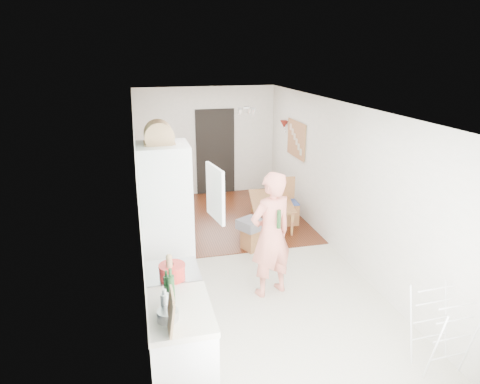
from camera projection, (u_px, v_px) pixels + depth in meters
name	position (u px, v px, depth m)	size (l,w,h in m)	color
room_shell	(244.00, 187.00, 6.63)	(3.20, 7.00, 2.50)	beige
floor	(244.00, 259.00, 7.02)	(3.20, 7.00, 0.01)	beige
wood_floor_overlay	(222.00, 218.00, 8.73)	(3.20, 3.30, 0.01)	maroon
sage_wall_panel	(140.00, 200.00, 4.24)	(0.02, 3.00, 1.30)	gray
tile_splashback	(147.00, 291.00, 3.95)	(0.02, 1.90, 0.50)	black
doorway_recess	(215.00, 152.00, 9.96)	(0.90, 0.04, 2.00)	black
base_cabinet	(182.00, 350.00, 4.24)	(0.60, 0.90, 0.86)	white
worktop	(179.00, 311.00, 4.10)	(0.62, 0.92, 0.06)	beige
range_cooker	(174.00, 308.00, 4.93)	(0.60, 0.60, 0.88)	white
cooker_top	(172.00, 272.00, 4.79)	(0.60, 0.60, 0.04)	#B5B5B7
fridge_housing	(167.00, 223.00, 5.68)	(0.66, 0.66, 2.15)	white
fridge_door	(215.00, 193.00, 5.39)	(0.56, 0.04, 0.70)	white
fridge_interior	(188.00, 188.00, 5.60)	(0.02, 0.52, 0.66)	white
pinboard	(297.00, 139.00, 8.64)	(0.03, 0.90, 0.70)	tan
pinboard_frame	(296.00, 139.00, 8.64)	(0.01, 0.94, 0.74)	#A8783B
wall_sconce	(284.00, 124.00, 9.17)	(0.18, 0.18, 0.16)	maroon
person	(271.00, 224.00, 5.74)	(0.76, 0.50, 2.09)	#E4806B
dining_table	(272.00, 213.00, 8.41)	(1.19, 0.66, 0.42)	#A8783B
dining_chair	(288.00, 202.00, 8.32)	(0.38, 0.38, 0.91)	#A8783B
stool	(252.00, 239.00, 7.31)	(0.29, 0.29, 0.38)	#A8783B
grey_drape	(251.00, 224.00, 7.22)	(0.37, 0.37, 0.17)	slate
drying_rack	(441.00, 332.00, 4.49)	(0.46, 0.41, 0.89)	white
bread_bin	(159.00, 135.00, 5.34)	(0.39, 0.36, 0.20)	tan
red_casserole	(172.00, 272.00, 4.58)	(0.29, 0.29, 0.17)	red
steel_pan	(168.00, 315.00, 3.89)	(0.20, 0.20, 0.10)	#B5B5B7
held_bottle	(279.00, 219.00, 5.57)	(0.05, 0.05, 0.25)	#1C431D
bottle_a	(171.00, 290.00, 4.12)	(0.07, 0.07, 0.30)	#1C431D
bottle_b	(167.00, 288.00, 4.18)	(0.06, 0.06, 0.26)	#1C431D
bottle_c	(165.00, 303.00, 3.99)	(0.08, 0.08, 0.20)	silver
pepper_mill_front	(170.00, 271.00, 4.53)	(0.07, 0.07, 0.25)	tan
pepper_mill_back	(170.00, 271.00, 4.53)	(0.06, 0.06, 0.23)	tan
chopping_boards	(171.00, 312.00, 3.72)	(0.04, 0.26, 0.35)	tan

